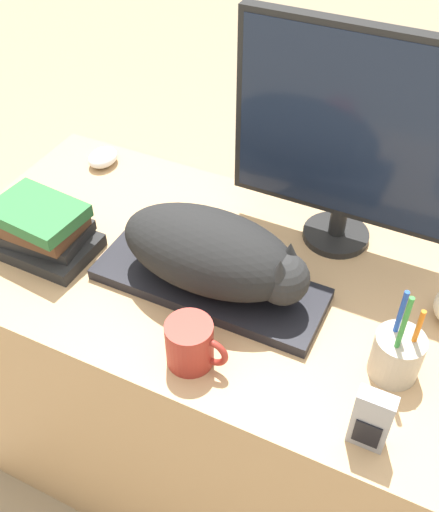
{
  "coord_description": "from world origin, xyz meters",
  "views": [
    {
      "loc": [
        0.37,
        -0.48,
        1.65
      ],
      "look_at": [
        -0.01,
        0.3,
        0.83
      ],
      "focal_mm": 42.0,
      "sensor_mm": 36.0,
      "label": 1
    }
  ],
  "objects_px": {
    "coffee_mug": "(191,344)",
    "pen_cup": "(397,354)",
    "cat": "(216,253)",
    "keyboard": "(209,284)",
    "monitor": "(353,135)",
    "phone": "(371,420)",
    "book_stack": "(41,229)",
    "computer_mouse": "(103,157)"
  },
  "relations": [
    {
      "from": "coffee_mug",
      "to": "pen_cup",
      "type": "bearing_deg",
      "value": 21.97
    },
    {
      "from": "cat",
      "to": "coffee_mug",
      "type": "bearing_deg",
      "value": -77.89
    },
    {
      "from": "cat",
      "to": "coffee_mug",
      "type": "xyz_separation_m",
      "value": [
        0.04,
        -0.18,
        -0.05
      ]
    },
    {
      "from": "coffee_mug",
      "to": "keyboard",
      "type": "bearing_deg",
      "value": 106.68
    },
    {
      "from": "monitor",
      "to": "keyboard",
      "type": "bearing_deg",
      "value": -125.13
    },
    {
      "from": "monitor",
      "to": "phone",
      "type": "relative_size",
      "value": 3.91
    },
    {
      "from": "cat",
      "to": "book_stack",
      "type": "bearing_deg",
      "value": -172.89
    },
    {
      "from": "computer_mouse",
      "to": "coffee_mug",
      "type": "relative_size",
      "value": 0.74
    },
    {
      "from": "monitor",
      "to": "pen_cup",
      "type": "bearing_deg",
      "value": -56.22
    },
    {
      "from": "keyboard",
      "to": "cat",
      "type": "distance_m",
      "value": 0.09
    },
    {
      "from": "monitor",
      "to": "computer_mouse",
      "type": "height_order",
      "value": "monitor"
    },
    {
      "from": "phone",
      "to": "book_stack",
      "type": "distance_m",
      "value": 0.77
    },
    {
      "from": "cat",
      "to": "computer_mouse",
      "type": "relative_size",
      "value": 4.42
    },
    {
      "from": "coffee_mug",
      "to": "phone",
      "type": "height_order",
      "value": "phone"
    },
    {
      "from": "keyboard",
      "to": "book_stack",
      "type": "relative_size",
      "value": 2.11
    },
    {
      "from": "coffee_mug",
      "to": "pen_cup",
      "type": "relative_size",
      "value": 0.57
    },
    {
      "from": "phone",
      "to": "book_stack",
      "type": "relative_size",
      "value": 0.55
    },
    {
      "from": "keyboard",
      "to": "coffee_mug",
      "type": "bearing_deg",
      "value": -73.32
    },
    {
      "from": "cat",
      "to": "monitor",
      "type": "height_order",
      "value": "monitor"
    },
    {
      "from": "cat",
      "to": "monitor",
      "type": "relative_size",
      "value": 0.8
    },
    {
      "from": "coffee_mug",
      "to": "computer_mouse",
      "type": "bearing_deg",
      "value": 137.49
    },
    {
      "from": "keyboard",
      "to": "pen_cup",
      "type": "height_order",
      "value": "pen_cup"
    },
    {
      "from": "pen_cup",
      "to": "phone",
      "type": "xyz_separation_m",
      "value": [
        -0.01,
        -0.15,
        0.01
      ]
    },
    {
      "from": "cat",
      "to": "book_stack",
      "type": "distance_m",
      "value": 0.39
    },
    {
      "from": "cat",
      "to": "pen_cup",
      "type": "distance_m",
      "value": 0.37
    },
    {
      "from": "pen_cup",
      "to": "book_stack",
      "type": "relative_size",
      "value": 0.93
    },
    {
      "from": "cat",
      "to": "computer_mouse",
      "type": "distance_m",
      "value": 0.54
    },
    {
      "from": "keyboard",
      "to": "phone",
      "type": "xyz_separation_m",
      "value": [
        0.38,
        -0.2,
        0.05
      ]
    },
    {
      "from": "computer_mouse",
      "to": "pen_cup",
      "type": "xyz_separation_m",
      "value": [
        0.82,
        -0.32,
        0.03
      ]
    },
    {
      "from": "computer_mouse",
      "to": "book_stack",
      "type": "distance_m",
      "value": 0.33
    },
    {
      "from": "computer_mouse",
      "to": "phone",
      "type": "relative_size",
      "value": 0.71
    },
    {
      "from": "phone",
      "to": "keyboard",
      "type": "bearing_deg",
      "value": 152.58
    },
    {
      "from": "pen_cup",
      "to": "book_stack",
      "type": "xyz_separation_m",
      "value": [
        -0.76,
        -0.01,
        0.01
      ]
    },
    {
      "from": "book_stack",
      "to": "coffee_mug",
      "type": "bearing_deg",
      "value": -16.65
    },
    {
      "from": "cat",
      "to": "pen_cup",
      "type": "height_order",
      "value": "pen_cup"
    },
    {
      "from": "computer_mouse",
      "to": "cat",
      "type": "bearing_deg",
      "value": -31.26
    },
    {
      "from": "computer_mouse",
      "to": "book_stack",
      "type": "height_order",
      "value": "book_stack"
    },
    {
      "from": "book_stack",
      "to": "monitor",
      "type": "bearing_deg",
      "value": 28.95
    },
    {
      "from": "phone",
      "to": "cat",
      "type": "bearing_deg",
      "value": 151.63
    },
    {
      "from": "cat",
      "to": "phone",
      "type": "xyz_separation_m",
      "value": [
        0.36,
        -0.2,
        -0.04
      ]
    },
    {
      "from": "phone",
      "to": "computer_mouse",
      "type": "bearing_deg",
      "value": 150.0
    },
    {
      "from": "monitor",
      "to": "book_stack",
      "type": "bearing_deg",
      "value": -151.05
    }
  ]
}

